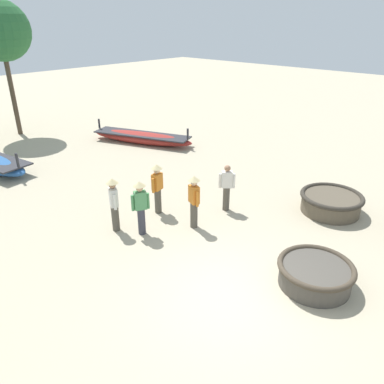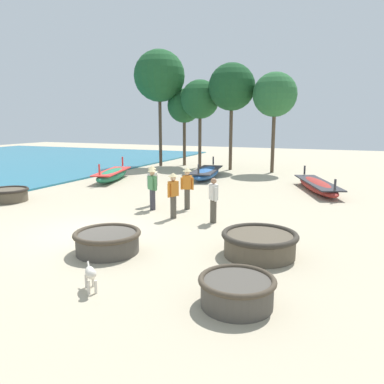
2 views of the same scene
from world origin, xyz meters
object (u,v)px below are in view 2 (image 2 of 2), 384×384
Objects in this scene: fisherman_crouching at (187,186)px; long_boat_green_hull at (112,175)px; long_boat_red_hull at (317,186)px; fisherman_standing_right at (213,199)px; coracle_upturned at (9,194)px; coracle_far_left at (237,290)px; tree_right_mid at (275,95)px; tree_tall_back at (159,76)px; coracle_center at (260,243)px; tree_center at (200,100)px; long_boat_blue_hull at (207,173)px; fisherman_hauling at (152,183)px; dog at (91,274)px; fisherman_standing_left at (152,186)px; tree_rightmost at (184,106)px; tree_left_mid at (232,87)px; coracle_beside_post at (107,241)px; fisherman_by_coracle at (173,192)px.

long_boat_green_hull is at bearing 144.19° from fisherman_crouching.
fisherman_standing_right is at bearing -110.60° from long_boat_red_hull.
coracle_far_left is at bearing -24.05° from coracle_upturned.
tree_tall_back reaches higher than tree_right_mid.
coracle_center is 19.55m from tree_center.
tree_tall_back reaches higher than coracle_center.
long_boat_blue_hull is 7.03m from long_boat_red_hull.
fisherman_hauling reaches higher than dog.
fisherman_standing_left is at bearing -130.44° from long_boat_red_hull.
coracle_center is 0.31× the size of tree_center.
tree_rightmost is at bearing 108.88° from dog.
fisherman_hauling is 1.62m from fisherman_crouching.
long_boat_green_hull is 0.54× the size of tree_tall_back.
tree_left_mid is (-0.80, 13.16, 4.83)m from fisherman_standing_left.
tree_center is (1.66, -0.87, 0.41)m from tree_rightmost.
tree_center is (-4.57, 18.36, 4.69)m from coracle_beside_post.
tree_left_mid is at bearing 93.49° from fisherman_standing_left.
coracle_center is 1.27× the size of fisherman_standing_right.
long_boat_blue_hull is at bearing -63.98° from tree_center.
long_boat_green_hull reaches higher than coracle_upturned.
long_boat_green_hull is at bearing 137.46° from fisherman_hauling.
dog is (8.12, -12.58, 0.02)m from long_boat_green_hull.
coracle_beside_post is 20.67m from tree_tall_back.
fisherman_standing_right reaches higher than coracle_center.
tree_rightmost reaches higher than coracle_center.
tree_right_mid reaches higher than long_boat_green_hull.
fisherman_crouching is at bearing -74.77° from long_boat_blue_hull.
long_boat_blue_hull is at bearing 112.50° from coracle_far_left.
coracle_upturned is at bearing 154.30° from coracle_beside_post.
fisherman_standing_left is at bearing 162.85° from fisherman_standing_right.
coracle_beside_post is at bearing -72.05° from tree_rightmost.
tree_center is at bearing 105.41° from dog.
tree_rightmost is at bearing 83.99° from coracle_upturned.
long_boat_green_hull reaches higher than coracle_far_left.
tree_rightmost is at bearing 163.12° from tree_left_mid.
tree_center is at bearing 142.77° from long_boat_red_hull.
tree_rightmost reaches higher than fisherman_hauling.
long_boat_blue_hull is at bearing 94.32° from fisherman_hauling.
long_boat_blue_hull is at bearing 116.28° from coracle_center.
fisherman_standing_left is at bearing -63.88° from tree_tall_back.
coracle_center is 3.66× the size of dog.
tree_right_mid reaches higher than fisherman_by_coracle.
tree_tall_back is (-7.71, 12.62, 5.84)m from fisherman_crouching.
long_boat_green_hull is at bearing 137.40° from fisherman_by_coracle.
tree_right_mid reaches higher than fisherman_standing_right.
tree_right_mid is at bearing 57.37° from coracle_upturned.
tree_rightmost is (1.63, 15.45, 4.29)m from coracle_upturned.
fisherman_standing_left is (0.39, -0.72, 0.00)m from fisherman_hauling.
long_boat_red_hull is at bearing -37.23° from tree_center.
coracle_far_left is 0.17× the size of tree_tall_back.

